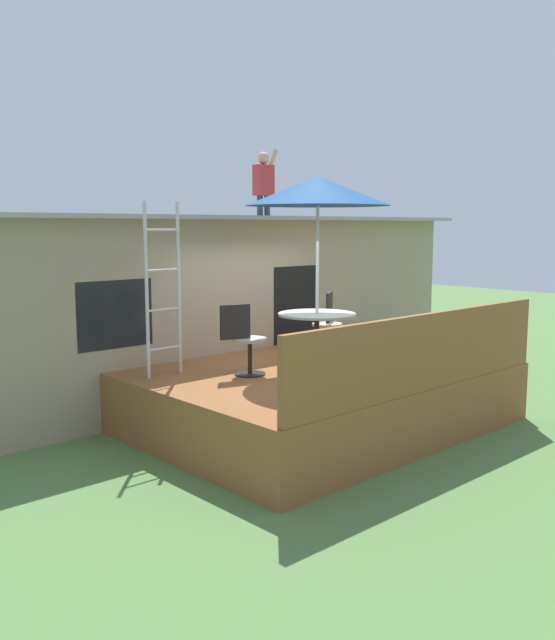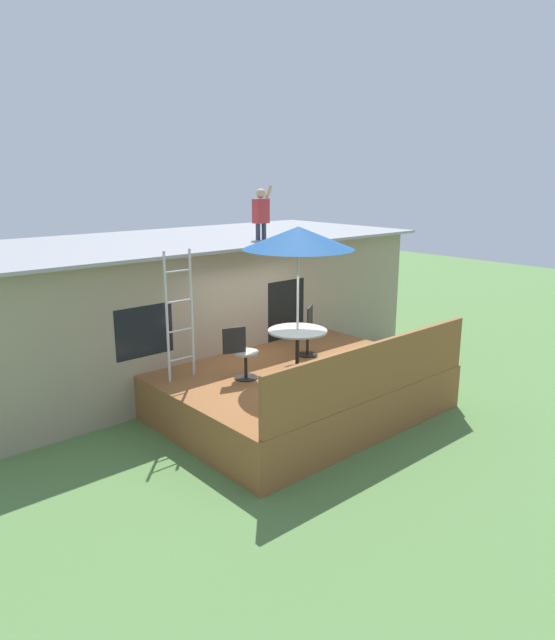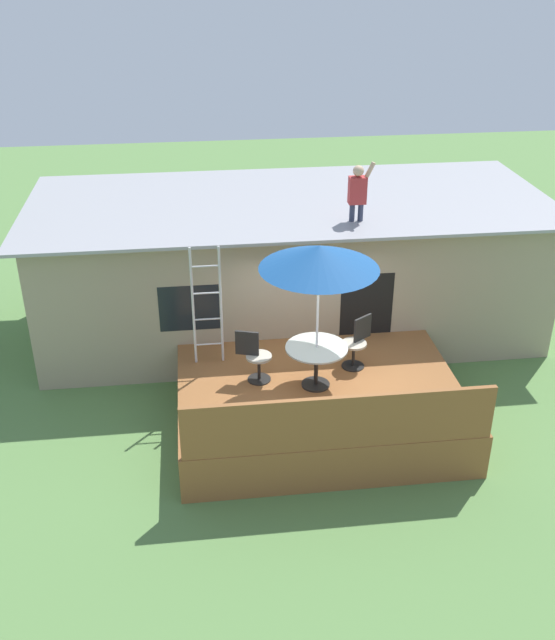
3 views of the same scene
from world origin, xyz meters
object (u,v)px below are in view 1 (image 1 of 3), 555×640
(patio_table, at_px, (317,325))
(patio_umbrella, at_px, (318,191))
(step_ladder, at_px, (163,290))
(patio_chair_right, at_px, (328,324))
(person_figure, at_px, (264,179))
(patio_chair_left, at_px, (245,340))

(patio_table, xyz_separation_m, patio_umbrella, (0.00, 0.00, 1.76))
(step_ladder, distance_m, patio_chair_right, 2.68)
(patio_chair_right, bearing_deg, person_figure, -134.08)
(patio_table, relative_size, step_ladder, 0.47)
(step_ladder, relative_size, person_figure, 1.98)
(patio_umbrella, bearing_deg, person_figure, 64.29)
(person_figure, distance_m, patio_chair_left, 3.65)
(patio_table, xyz_separation_m, person_figure, (1.11, 2.31, 2.07))
(patio_umbrella, relative_size, person_figure, 2.29)
(step_ladder, height_order, person_figure, person_figure)
(step_ladder, bearing_deg, patio_umbrella, -30.00)
(patio_table, bearing_deg, patio_chair_left, 162.86)
(patio_chair_left, relative_size, patio_chair_right, 1.00)
(patio_table, xyz_separation_m, patio_chair_left, (-1.00, 0.31, -0.13))
(patio_chair_left, bearing_deg, patio_table, 0.00)
(patio_umbrella, relative_size, patio_chair_left, 2.76)
(patio_table, bearing_deg, patio_chair_right, 34.48)
(patio_table, xyz_separation_m, patio_chair_right, (0.82, 0.56, -0.13))
(patio_umbrella, bearing_deg, patio_chair_right, 34.48)
(patio_chair_left, bearing_deg, step_ladder, 153.99)
(patio_chair_right, bearing_deg, step_ladder, -44.42)
(patio_table, relative_size, patio_chair_right, 1.13)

